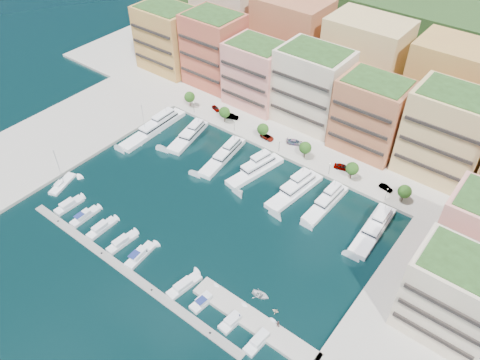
{
  "coord_description": "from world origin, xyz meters",
  "views": [
    {
      "loc": [
        62.23,
        -68.45,
        91.84
      ],
      "look_at": [
        2.29,
        8.32,
        6.0
      ],
      "focal_mm": 35.0,
      "sensor_mm": 36.0,
      "label": 1
    }
  ],
  "objects_px": {
    "lamppost_4": "(387,192)",
    "person_0": "(240,317)",
    "yacht_2": "(224,154)",
    "yacht_4": "(296,189)",
    "tree_3": "(305,148)",
    "yacht_1": "(189,135)",
    "tree_4": "(352,168)",
    "car_0": "(216,108)",
    "lamppost_0": "(194,106)",
    "tender_2": "(261,295)",
    "tree_0": "(190,97)",
    "tender_3": "(276,311)",
    "lamppost_2": "(279,144)",
    "sailboat_0": "(62,184)",
    "person_1": "(278,324)",
    "cruiser_1": "(85,216)",
    "cruiser_7": "(205,300)",
    "sailboat_2": "(145,137)",
    "cruiser_0": "(69,205)",
    "cruiser_3": "(122,242)",
    "cruiser_6": "(184,286)",
    "yacht_5": "(327,201)",
    "yacht_6": "(374,227)",
    "car_5": "(386,188)",
    "car_1": "(232,116)",
    "car_2": "(267,137)",
    "lamppost_1": "(234,124)",
    "lamppost_3": "(330,167)",
    "cruiser_4": "(140,255)",
    "car_4": "(342,167)",
    "cruiser_8": "(233,320)",
    "tree_2": "(263,129)",
    "tree_5": "(405,192)",
    "car_3": "(295,142)",
    "yacht_0": "(156,127)",
    "cruiser_9": "(260,339)",
    "yacht_3": "(257,169)"
  },
  "relations": [
    {
      "from": "cruiser_9",
      "to": "lamppost_3",
      "type": "bearing_deg",
      "value": 105.55
    },
    {
      "from": "person_1",
      "to": "cruiser_6",
      "type": "bearing_deg",
      "value": 1.93
    },
    {
      "from": "yacht_2",
      "to": "car_2",
      "type": "distance_m",
      "value": 16.21
    },
    {
      "from": "cruiser_8",
      "to": "car_0",
      "type": "bearing_deg",
      "value": 132.79
    },
    {
      "from": "cruiser_4",
      "to": "person_0",
      "type": "relative_size",
      "value": 5.47
    },
    {
      "from": "yacht_2",
      "to": "yacht_4",
      "type": "relative_size",
      "value": 1.04
    },
    {
      "from": "lamppost_0",
      "to": "tender_2",
      "type": "xyz_separation_m",
      "value": [
        62.94,
        -46.73,
        -3.39
      ]
    },
    {
      "from": "cruiser_1",
      "to": "cruiser_7",
      "type": "height_order",
      "value": "same"
    },
    {
      "from": "car_2",
      "to": "yacht_6",
      "type": "bearing_deg",
      "value": -101.75
    },
    {
      "from": "lamppost_2",
      "to": "lamppost_3",
      "type": "xyz_separation_m",
      "value": [
        18.0,
        0.0,
        0.0
      ]
    },
    {
      "from": "lamppost_2",
      "to": "sailboat_0",
      "type": "bearing_deg",
      "value": -128.99
    },
    {
      "from": "sailboat_0",
      "to": "tender_3",
      "type": "height_order",
      "value": "sailboat_0"
    },
    {
      "from": "tree_2",
      "to": "yacht_3",
      "type": "distance_m",
      "value": 16.17
    },
    {
      "from": "yacht_2",
      "to": "car_2",
      "type": "xyz_separation_m",
      "value": [
        5.49,
        15.25,
        0.47
      ]
    },
    {
      "from": "cruiser_3",
      "to": "cruiser_9",
      "type": "xyz_separation_m",
      "value": [
        44.0,
        -0.0,
        -0.0
      ]
    },
    {
      "from": "lamppost_1",
      "to": "person_0",
      "type": "height_order",
      "value": "lamppost_1"
    },
    {
      "from": "yacht_0",
      "to": "cruiser_9",
      "type": "distance_m",
      "value": 84.49
    },
    {
      "from": "tree_0",
      "to": "cruiser_7",
      "type": "bearing_deg",
      "value": -45.18
    },
    {
      "from": "tree_0",
      "to": "tree_5",
      "type": "distance_m",
      "value": 80.0
    },
    {
      "from": "lamppost_2",
      "to": "cruiser_8",
      "type": "bearing_deg",
      "value": -64.9
    },
    {
      "from": "car_1",
      "to": "car_2",
      "type": "height_order",
      "value": "car_1"
    },
    {
      "from": "yacht_5",
      "to": "yacht_6",
      "type": "height_order",
      "value": "same"
    },
    {
      "from": "tree_2",
      "to": "cruiser_4",
      "type": "bearing_deg",
      "value": -85.77
    },
    {
      "from": "lamppost_0",
      "to": "car_5",
      "type": "bearing_deg",
      "value": 3.35
    },
    {
      "from": "tree_4",
      "to": "yacht_6",
      "type": "relative_size",
      "value": 0.27
    },
    {
      "from": "car_2",
      "to": "car_3",
      "type": "height_order",
      "value": "car_3"
    },
    {
      "from": "tree_0",
      "to": "tender_3",
      "type": "bearing_deg",
      "value": -34.93
    },
    {
      "from": "tree_4",
      "to": "lamppost_0",
      "type": "relative_size",
      "value": 1.35
    },
    {
      "from": "cruiser_3",
      "to": "person_1",
      "type": "relative_size",
      "value": 4.74
    },
    {
      "from": "tree_3",
      "to": "yacht_1",
      "type": "xyz_separation_m",
      "value": [
        -36.27,
        -13.25,
        -3.65
      ]
    },
    {
      "from": "sailboat_2",
      "to": "cruiser_0",
      "type": "bearing_deg",
      "value": -78.82
    },
    {
      "from": "sailboat_0",
      "to": "person_1",
      "type": "distance_m",
      "value": 76.4
    },
    {
      "from": "sailboat_0",
      "to": "tender_2",
      "type": "distance_m",
      "value": 68.7
    },
    {
      "from": "tree_2",
      "to": "tree_3",
      "type": "height_order",
      "value": "same"
    },
    {
      "from": "car_2",
      "to": "car_3",
      "type": "bearing_deg",
      "value": -64.25
    },
    {
      "from": "lamppost_1",
      "to": "lamppost_3",
      "type": "xyz_separation_m",
      "value": [
        36.0,
        0.0,
        0.0
      ]
    },
    {
      "from": "cruiser_7",
      "to": "person_1",
      "type": "xyz_separation_m",
      "value": [
        17.04,
        4.6,
        1.34
      ]
    },
    {
      "from": "cruiser_7",
      "to": "yacht_6",
      "type": "bearing_deg",
      "value": 64.87
    },
    {
      "from": "cruiser_4",
      "to": "car_2",
      "type": "distance_m",
      "value": 59.12
    },
    {
      "from": "cruiser_0",
      "to": "sailboat_0",
      "type": "bearing_deg",
      "value": 154.16
    },
    {
      "from": "tree_0",
      "to": "lamppost_4",
      "type": "xyz_separation_m",
      "value": [
        76.0,
        -2.3,
        -0.92
      ]
    },
    {
      "from": "yacht_2",
      "to": "cruiser_1",
      "type": "xyz_separation_m",
      "value": [
        -13.19,
        -43.77,
        -0.64
      ]
    },
    {
      "from": "cruiser_6",
      "to": "person_0",
      "type": "relative_size",
      "value": 5.45
    },
    {
      "from": "tree_4",
      "to": "car_0",
      "type": "distance_m",
      "value": 55.25
    },
    {
      "from": "lamppost_4",
      "to": "person_0",
      "type": "xyz_separation_m",
      "value": [
        -8.82,
        -54.86,
        -1.97
      ]
    },
    {
      "from": "yacht_4",
      "to": "person_1",
      "type": "distance_m",
      "value": 44.62
    },
    {
      "from": "sailboat_0",
      "to": "lamppost_3",
      "type": "bearing_deg",
      "value": 40.77
    },
    {
      "from": "car_5",
      "to": "yacht_6",
      "type": "bearing_deg",
      "value": -155.82
    },
    {
      "from": "cruiser_4",
      "to": "car_4",
      "type": "xyz_separation_m",
      "value": [
        23.69,
        60.39,
        1.28
      ]
    },
    {
      "from": "tender_2",
      "to": "car_2",
      "type": "distance_m",
      "value": 60.33
    }
  ]
}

